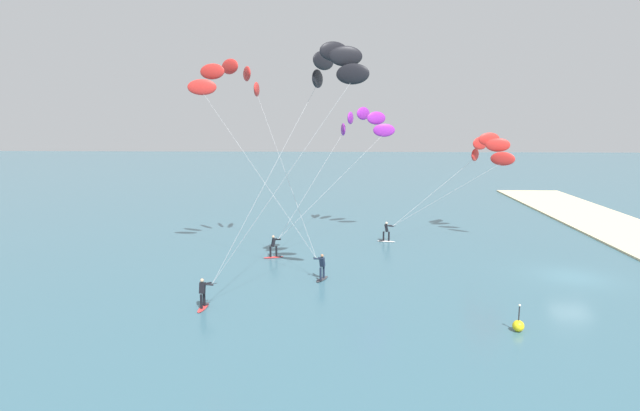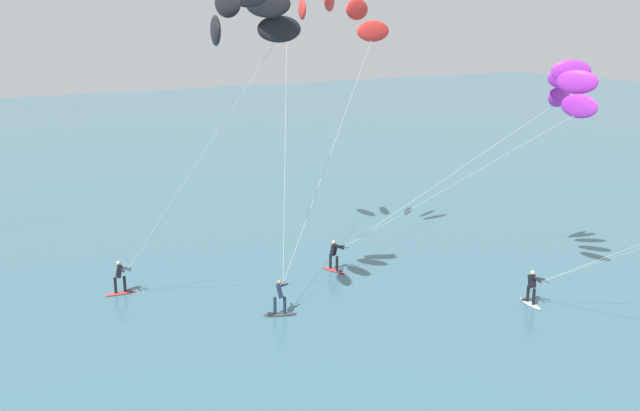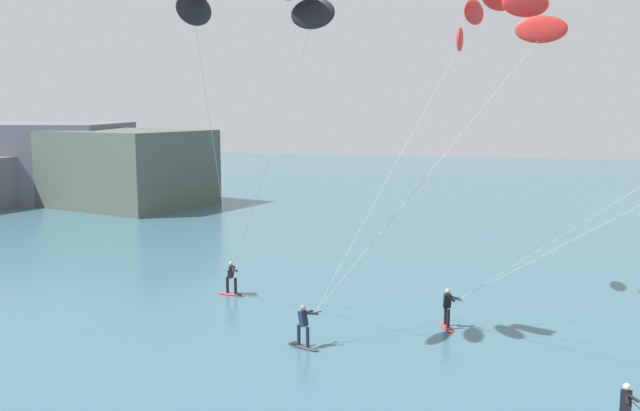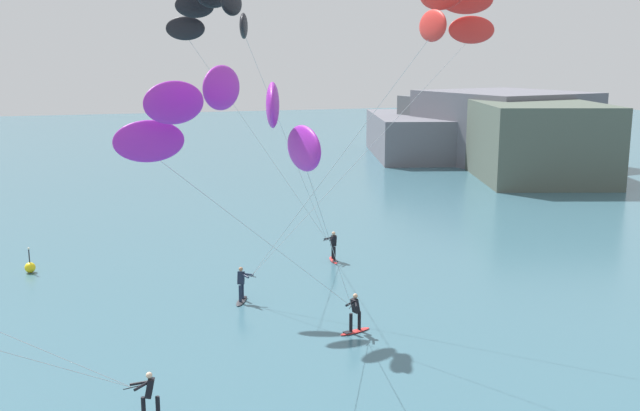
{
  "view_description": "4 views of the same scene",
  "coord_description": "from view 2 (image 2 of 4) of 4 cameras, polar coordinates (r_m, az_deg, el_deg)",
  "views": [
    {
      "loc": [
        -34.06,
        15.04,
        10.33
      ],
      "look_at": [
        -0.65,
        16.34,
        4.7
      ],
      "focal_mm": 30.19,
      "sensor_mm": 36.0,
      "label": 1
    },
    {
      "loc": [
        -15.28,
        -10.79,
        12.98
      ],
      "look_at": [
        0.73,
        15.82,
        4.92
      ],
      "focal_mm": 40.83,
      "sensor_mm": 36.0,
      "label": 2
    },
    {
      "loc": [
        5.55,
        -7.91,
        9.17
      ],
      "look_at": [
        -0.75,
        17.23,
        5.39
      ],
      "focal_mm": 38.06,
      "sensor_mm": 36.0,
      "label": 3
    },
    {
      "loc": [
        31.34,
        10.07,
        11.26
      ],
      "look_at": [
        2.7,
        18.83,
        5.17
      ],
      "focal_mm": 41.53,
      "sensor_mm": 36.0,
      "label": 4
    }
  ],
  "objects": [
    {
      "name": "kitesurfer_far_out",
      "position": [
        29.3,
        -6.09,
        13.89
      ],
      "size": [
        7.4,
        9.19,
        14.43
      ],
      "color": "red",
      "rests_on": "ground"
    },
    {
      "name": "kitesurfer_downwind",
      "position": [
        37.18,
        18.28,
        8.32
      ],
      "size": [
        11.69,
        10.24,
        11.03
      ],
      "color": "red",
      "rests_on": "ground"
    },
    {
      "name": "kitesurfer_mid_water",
      "position": [
        39.55,
        0.62,
        13.97
      ],
      "size": [
        10.33,
        10.11,
        14.36
      ],
      "color": "#333338",
      "rests_on": "ground"
    }
  ]
}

